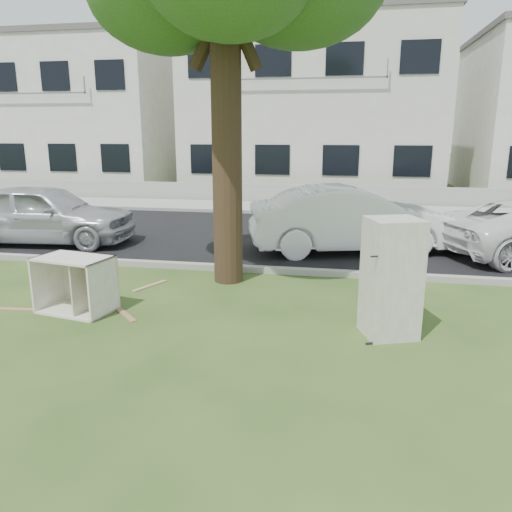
% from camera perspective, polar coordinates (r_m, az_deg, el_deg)
% --- Properties ---
extents(ground, '(120.00, 120.00, 0.00)m').
position_cam_1_polar(ground, '(7.69, -3.39, -6.79)').
color(ground, '#2E491A').
extents(road, '(120.00, 7.00, 0.01)m').
position_cam_1_polar(road, '(13.37, 2.78, 2.29)').
color(road, black).
rests_on(road, ground).
extents(kerb_near, '(120.00, 0.18, 0.12)m').
position_cam_1_polar(kerb_near, '(9.97, -0.02, -1.86)').
color(kerb_near, gray).
rests_on(kerb_near, ground).
extents(kerb_far, '(120.00, 0.18, 0.12)m').
position_cam_1_polar(kerb_far, '(16.84, 4.44, 4.70)').
color(kerb_far, gray).
rests_on(kerb_far, ground).
extents(sidewalk, '(120.00, 2.80, 0.01)m').
position_cam_1_polar(sidewalk, '(18.26, 4.93, 5.44)').
color(sidewalk, gray).
rests_on(sidewalk, ground).
extents(low_wall, '(120.00, 0.15, 0.70)m').
position_cam_1_polar(low_wall, '(19.79, 5.42, 7.11)').
color(low_wall, gray).
rests_on(low_wall, ground).
extents(townhouse_left, '(10.20, 8.16, 7.04)m').
position_cam_1_polar(townhouse_left, '(28.08, -19.47, 14.94)').
color(townhouse_left, silver).
rests_on(townhouse_left, ground).
extents(townhouse_center, '(11.22, 8.16, 7.44)m').
position_cam_1_polar(townhouse_center, '(24.55, 6.71, 16.32)').
color(townhouse_center, beige).
rests_on(townhouse_center, ground).
extents(fridge, '(0.84, 0.81, 1.63)m').
position_cam_1_polar(fridge, '(6.98, 15.20, -2.45)').
color(fridge, beige).
rests_on(fridge, ground).
extents(cabinet, '(1.23, 0.90, 0.87)m').
position_cam_1_polar(cabinet, '(8.22, -19.96, -3.06)').
color(cabinet, silver).
rests_on(cabinet, ground).
extents(plank_a, '(1.04, 0.18, 0.02)m').
position_cam_1_polar(plank_a, '(8.68, -24.77, -5.59)').
color(plank_a, '#A46D4F').
rests_on(plank_a, ground).
extents(plank_b, '(0.71, 0.72, 0.02)m').
position_cam_1_polar(plank_b, '(8.03, -14.96, -6.27)').
color(plank_b, '#92684C').
rests_on(plank_b, ground).
extents(plank_c, '(0.41, 0.76, 0.02)m').
position_cam_1_polar(plank_c, '(9.27, -12.04, -3.35)').
color(plank_c, tan).
rests_on(plank_c, ground).
extents(car_center, '(4.88, 2.78, 1.52)m').
position_cam_1_polar(car_center, '(11.72, 10.78, 4.13)').
color(car_center, white).
rests_on(car_center, ground).
extents(car_left, '(4.52, 2.12, 1.50)m').
position_cam_1_polar(car_left, '(13.45, -23.03, 4.46)').
color(car_left, '#ACAEB4').
rests_on(car_left, ground).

